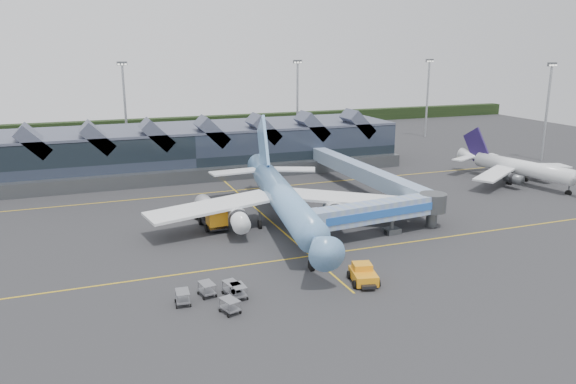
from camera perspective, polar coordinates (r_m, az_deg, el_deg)
name	(u,v)px	position (r m, az deg, el deg)	size (l,w,h in m)	color
ground	(289,237)	(79.05, 0.06, -4.56)	(260.00, 260.00, 0.00)	#27272A
taxi_stripes	(266,217)	(88.00, -2.26, -2.56)	(120.00, 60.00, 0.01)	gold
tree_line_far	(165,124)	(183.30, -12.37, 6.74)	(260.00, 4.00, 4.00)	black
terminal	(187,149)	(120.94, -10.26, 4.32)	(90.00, 22.25, 12.52)	black
light_masts	(278,102)	(141.51, -1.07, 9.13)	(132.40, 42.56, 22.45)	#9B9FA3
main_airliner	(283,198)	(82.37, -0.54, -0.57)	(40.06, 46.53, 14.97)	#629AC8
regional_jet	(518,167)	(118.08, 22.34, 2.36)	(26.14, 28.92, 9.97)	white
jet_bridge	(387,211)	(80.03, 10.01, -1.89)	(23.15, 5.62, 5.16)	#7A95CC
fuel_truck	(209,211)	(84.89, -7.99, -1.91)	(3.39, 10.85, 3.62)	black
pushback_tug	(363,275)	(64.58, 7.66, -8.33)	(3.74, 5.04, 2.06)	orange
baggage_carts	(218,294)	(60.11, -7.12, -10.21)	(7.31, 7.09, 1.48)	gray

